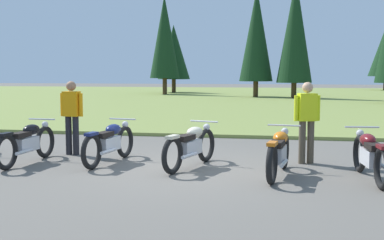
{
  "coord_description": "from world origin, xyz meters",
  "views": [
    {
      "loc": [
        1.74,
        -8.96,
        1.86
      ],
      "look_at": [
        0.0,
        0.6,
        0.9
      ],
      "focal_mm": 44.97,
      "sensor_mm": 36.0,
      "label": 1
    }
  ],
  "objects_px": {
    "rider_in_hivis_vest": "(72,113)",
    "motorcycle_orange": "(279,152)",
    "motorcycle_cream": "(191,145)",
    "rider_checking_bike": "(307,118)",
    "motorcycle_black": "(27,142)",
    "motorcycle_maroon": "(370,155)",
    "motorcycle_navy": "(110,142)"
  },
  "relations": [
    {
      "from": "motorcycle_orange",
      "to": "motorcycle_maroon",
      "type": "relative_size",
      "value": 1.0
    },
    {
      "from": "motorcycle_orange",
      "to": "rider_in_hivis_vest",
      "type": "height_order",
      "value": "rider_in_hivis_vest"
    },
    {
      "from": "rider_in_hivis_vest",
      "to": "rider_checking_bike",
      "type": "distance_m",
      "value": 5.17
    },
    {
      "from": "motorcycle_black",
      "to": "rider_in_hivis_vest",
      "type": "relative_size",
      "value": 1.26
    },
    {
      "from": "motorcycle_black",
      "to": "rider_checking_bike",
      "type": "relative_size",
      "value": 1.26
    },
    {
      "from": "motorcycle_navy",
      "to": "motorcycle_maroon",
      "type": "xyz_separation_m",
      "value": [
        4.99,
        -0.7,
        0.0
      ]
    },
    {
      "from": "motorcycle_orange",
      "to": "motorcycle_maroon",
      "type": "height_order",
      "value": "same"
    },
    {
      "from": "motorcycle_cream",
      "to": "motorcycle_maroon",
      "type": "height_order",
      "value": "same"
    },
    {
      "from": "motorcycle_cream",
      "to": "rider_checking_bike",
      "type": "xyz_separation_m",
      "value": [
        2.25,
        0.85,
        0.51
      ]
    },
    {
      "from": "motorcycle_cream",
      "to": "rider_in_hivis_vest",
      "type": "height_order",
      "value": "rider_in_hivis_vest"
    },
    {
      "from": "motorcycle_navy",
      "to": "motorcycle_orange",
      "type": "bearing_deg",
      "value": -10.9
    },
    {
      "from": "rider_in_hivis_vest",
      "to": "rider_checking_bike",
      "type": "xyz_separation_m",
      "value": [
        5.17,
        -0.13,
        0.0
      ]
    },
    {
      "from": "motorcycle_maroon",
      "to": "rider_in_hivis_vest",
      "type": "bearing_deg",
      "value": 166.29
    },
    {
      "from": "rider_in_hivis_vest",
      "to": "motorcycle_orange",
      "type": "bearing_deg",
      "value": -17.59
    },
    {
      "from": "motorcycle_cream",
      "to": "rider_in_hivis_vest",
      "type": "relative_size",
      "value": 1.22
    },
    {
      "from": "motorcycle_cream",
      "to": "rider_checking_bike",
      "type": "distance_m",
      "value": 2.46
    },
    {
      "from": "rider_in_hivis_vest",
      "to": "motorcycle_navy",
      "type": "bearing_deg",
      "value": -34.16
    },
    {
      "from": "motorcycle_maroon",
      "to": "rider_checking_bike",
      "type": "height_order",
      "value": "rider_checking_bike"
    },
    {
      "from": "motorcycle_black",
      "to": "motorcycle_navy",
      "type": "bearing_deg",
      "value": 12.07
    },
    {
      "from": "motorcycle_orange",
      "to": "motorcycle_navy",
      "type": "bearing_deg",
      "value": 169.1
    },
    {
      "from": "motorcycle_navy",
      "to": "motorcycle_maroon",
      "type": "relative_size",
      "value": 1.0
    },
    {
      "from": "motorcycle_cream",
      "to": "motorcycle_orange",
      "type": "xyz_separation_m",
      "value": [
        1.7,
        -0.49,
        0.0
      ]
    },
    {
      "from": "motorcycle_maroon",
      "to": "motorcycle_navy",
      "type": "bearing_deg",
      "value": 171.98
    },
    {
      "from": "motorcycle_cream",
      "to": "motorcycle_orange",
      "type": "relative_size",
      "value": 0.97
    },
    {
      "from": "motorcycle_navy",
      "to": "motorcycle_cream",
      "type": "distance_m",
      "value": 1.74
    },
    {
      "from": "motorcycle_orange",
      "to": "motorcycle_maroon",
      "type": "bearing_deg",
      "value": -1.53
    },
    {
      "from": "motorcycle_maroon",
      "to": "rider_in_hivis_vest",
      "type": "xyz_separation_m",
      "value": [
        -6.17,
        1.5,
        0.51
      ]
    },
    {
      "from": "motorcycle_cream",
      "to": "rider_in_hivis_vest",
      "type": "distance_m",
      "value": 3.11
    },
    {
      "from": "motorcycle_black",
      "to": "motorcycle_cream",
      "type": "height_order",
      "value": "same"
    },
    {
      "from": "motorcycle_maroon",
      "to": "rider_in_hivis_vest",
      "type": "relative_size",
      "value": 1.26
    },
    {
      "from": "motorcycle_maroon",
      "to": "motorcycle_black",
      "type": "bearing_deg",
      "value": 176.98
    },
    {
      "from": "motorcycle_orange",
      "to": "motorcycle_maroon",
      "type": "distance_m",
      "value": 1.56
    }
  ]
}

